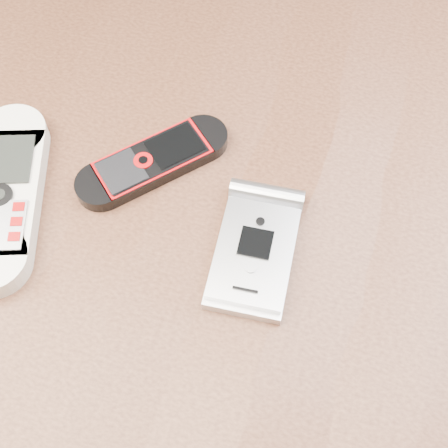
# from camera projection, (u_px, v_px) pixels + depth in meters

# --- Properties ---
(ground) EXTENTS (4.00, 4.00, 0.00)m
(ground) POSITION_uv_depth(u_px,v_px,m) (221.00, 431.00, 1.11)
(ground) COLOR #472B19
(ground) RESTS_ON ground
(table) EXTENTS (1.20, 0.80, 0.75)m
(table) POSITION_uv_depth(u_px,v_px,m) (219.00, 286.00, 0.55)
(table) COLOR black
(table) RESTS_ON ground
(nokia_white) EXTENTS (0.10, 0.17, 0.02)m
(nokia_white) POSITION_uv_depth(u_px,v_px,m) (4.00, 194.00, 0.46)
(nokia_white) COLOR silver
(nokia_white) RESTS_ON table
(nokia_black_red) EXTENTS (0.12, 0.12, 0.01)m
(nokia_black_red) POSITION_uv_depth(u_px,v_px,m) (153.00, 161.00, 0.48)
(nokia_black_red) COLOR black
(nokia_black_red) RESTS_ON table
(motorola_razr) EXTENTS (0.06, 0.11, 0.02)m
(motorola_razr) POSITION_uv_depth(u_px,v_px,m) (254.00, 251.00, 0.44)
(motorola_razr) COLOR silver
(motorola_razr) RESTS_ON table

